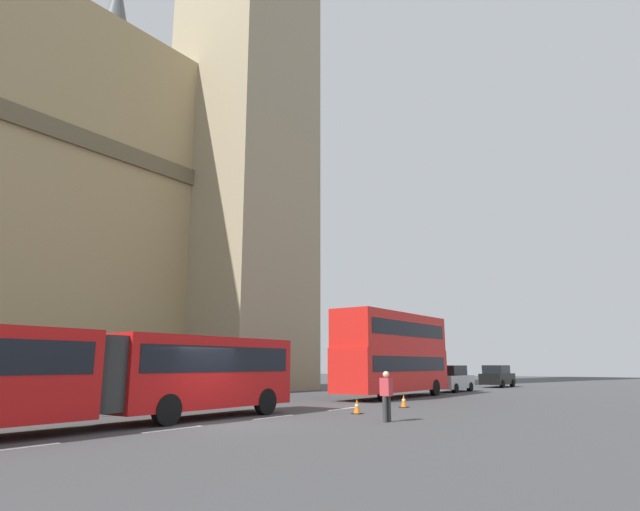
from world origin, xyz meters
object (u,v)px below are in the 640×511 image
object	(u,v)px
articulated_bus	(93,370)
traffic_cone_middle	(404,401)
sedan_trailing	(497,376)
sedan_lead	(451,379)
traffic_cone_west	(357,406)
double_decker_bus	(393,351)
pedestrian_near_cones	(386,394)

from	to	relation	value
articulated_bus	traffic_cone_middle	bearing A→B (deg)	-16.19
articulated_bus	sedan_trailing	world-z (taller)	articulated_bus
sedan_lead	traffic_cone_west	world-z (taller)	sedan_lead
double_decker_bus	pedestrian_near_cones	size ratio (longest dim) A/B	5.98
double_decker_bus	traffic_cone_west	bearing A→B (deg)	-159.61
double_decker_bus	traffic_cone_middle	distance (m)	7.66
sedan_trailing	traffic_cone_west	xyz separation A→B (m)	(-28.45, -3.52, -0.63)
traffic_cone_west	traffic_cone_middle	world-z (taller)	same
double_decker_bus	sedan_trailing	distance (m)	18.38
articulated_bus	double_decker_bus	world-z (taller)	double_decker_bus
articulated_bus	double_decker_bus	distance (m)	19.30
pedestrian_near_cones	traffic_cone_middle	bearing A→B (deg)	22.09
sedan_trailing	traffic_cone_west	distance (m)	28.67
pedestrian_near_cones	double_decker_bus	bearing A→B (deg)	27.13
sedan_lead	traffic_cone_west	bearing A→B (deg)	-168.84
sedan_lead	pedestrian_near_cones	distance (m)	21.43
pedestrian_near_cones	traffic_cone_west	bearing A→B (deg)	51.11
traffic_cone_middle	traffic_cone_west	bearing A→B (deg)	179.62
traffic_cone_west	traffic_cone_middle	size ratio (longest dim) A/B	1.00
traffic_cone_middle	sedan_trailing	bearing A→B (deg)	8.24
traffic_cone_west	traffic_cone_middle	distance (m)	3.97
double_decker_bus	traffic_cone_middle	size ratio (longest dim) A/B	17.42
articulated_bus	traffic_cone_west	world-z (taller)	articulated_bus
sedan_trailing	traffic_cone_middle	size ratio (longest dim) A/B	7.59
articulated_bus	traffic_cone_west	bearing A→B (deg)	-22.48
double_decker_bus	sedan_lead	distance (m)	8.62
sedan_trailing	pedestrian_near_cones	xyz separation A→B (m)	(-30.41, -5.95, -0.00)
sedan_lead	traffic_cone_middle	world-z (taller)	sedan_lead
traffic_cone_west	double_decker_bus	bearing A→B (deg)	20.39
traffic_cone_west	sedan_trailing	bearing A→B (deg)	7.05
pedestrian_near_cones	articulated_bus	bearing A→B (deg)	139.05
sedan_trailing	double_decker_bus	bearing A→B (deg)	179.19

